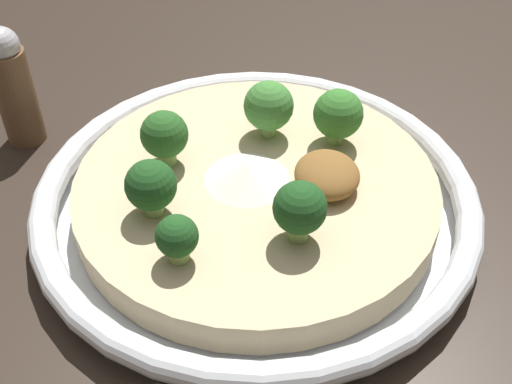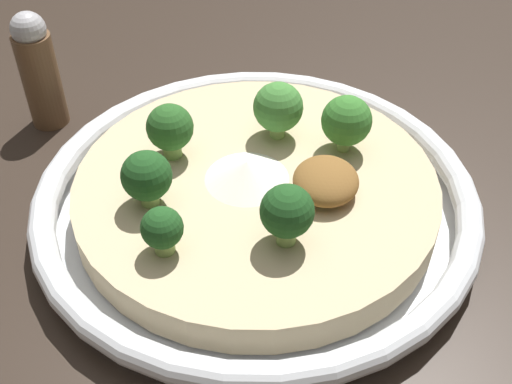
{
  "view_description": "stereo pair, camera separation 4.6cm",
  "coord_description": "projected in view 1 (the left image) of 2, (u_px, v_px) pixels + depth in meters",
  "views": [
    {
      "loc": [
        -0.34,
        0.01,
        0.33
      ],
      "look_at": [
        0.0,
        0.0,
        0.02
      ],
      "focal_mm": 45.0,
      "sensor_mm": 36.0,
      "label": 1
    },
    {
      "loc": [
        -0.34,
        -0.04,
        0.33
      ],
      "look_at": [
        0.0,
        0.0,
        0.02
      ],
      "focal_mm": 45.0,
      "sensor_mm": 36.0,
      "label": 2
    }
  ],
  "objects": [
    {
      "name": "broccoli_front_right",
      "position": [
        269.0,
        107.0,
        0.47
      ],
      "size": [
        0.04,
        0.04,
        0.04
      ],
      "color": "#84A856",
      "rests_on": "risotto_bowl"
    },
    {
      "name": "broccoli_front",
      "position": [
        338.0,
        114.0,
        0.47
      ],
      "size": [
        0.04,
        0.04,
        0.04
      ],
      "color": "#84A856",
      "rests_on": "risotto_bowl"
    },
    {
      "name": "broccoli_left",
      "position": [
        177.0,
        238.0,
        0.38
      ],
      "size": [
        0.03,
        0.03,
        0.03
      ],
      "color": "#84A856",
      "rests_on": "risotto_bowl"
    },
    {
      "name": "pepper_shaker",
      "position": [
        13.0,
        86.0,
        0.51
      ],
      "size": [
        0.03,
        0.03,
        0.1
      ],
      "color": "brown",
      "rests_on": "ground_plane"
    },
    {
      "name": "crispy_onion_garnish",
      "position": [
        327.0,
        175.0,
        0.44
      ],
      "size": [
        0.05,
        0.04,
        0.02
      ],
      "color": "brown",
      "rests_on": "risotto_bowl"
    },
    {
      "name": "broccoli_front_left",
      "position": [
        300.0,
        209.0,
        0.39
      ],
      "size": [
        0.03,
        0.03,
        0.04
      ],
      "color": "#84A856",
      "rests_on": "risotto_bowl"
    },
    {
      "name": "cheese_sprinkle",
      "position": [
        247.0,
        173.0,
        0.44
      ],
      "size": [
        0.06,
        0.06,
        0.02
      ],
      "color": "white",
      "rests_on": "risotto_bowl"
    },
    {
      "name": "broccoli_back_right",
      "position": [
        164.0,
        136.0,
        0.45
      ],
      "size": [
        0.03,
        0.03,
        0.04
      ],
      "color": "#759E4C",
      "rests_on": "risotto_bowl"
    },
    {
      "name": "broccoli_back",
      "position": [
        151.0,
        186.0,
        0.41
      ],
      "size": [
        0.03,
        0.03,
        0.04
      ],
      "color": "#84A856",
      "rests_on": "risotto_bowl"
    },
    {
      "name": "ground_plane",
      "position": [
        256.0,
        213.0,
        0.47
      ],
      "size": [
        6.0,
        6.0,
        0.0
      ],
      "primitive_type": "plane",
      "color": "#2D231C"
    },
    {
      "name": "risotto_bowl",
      "position": [
        256.0,
        196.0,
        0.46
      ],
      "size": [
        0.32,
        0.32,
        0.03
      ],
      "color": "silver",
      "rests_on": "ground_plane"
    }
  ]
}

